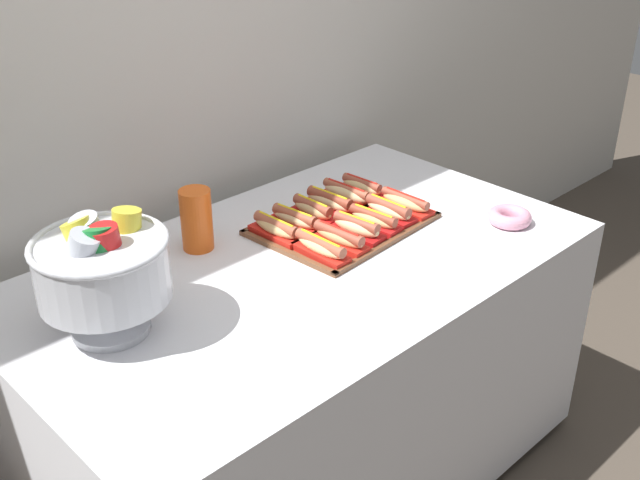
{
  "coord_description": "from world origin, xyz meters",
  "views": [
    {
      "loc": [
        -1.21,
        -1.32,
        1.78
      ],
      "look_at": [
        0.06,
        -0.0,
        0.8
      ],
      "focal_mm": 43.43,
      "sensor_mm": 36.0,
      "label": 1
    }
  ],
  "objects": [
    {
      "name": "ground_plane",
      "position": [
        0.0,
        0.0,
        0.0
      ],
      "size": [
        10.0,
        10.0,
        0.0
      ],
      "primitive_type": "plane",
      "color": "#4C4238"
    },
    {
      "name": "back_wall",
      "position": [
        0.0,
        0.59,
        1.3
      ],
      "size": [
        6.0,
        0.1,
        2.6
      ],
      "primitive_type": "cube",
      "color": "silver",
      "rests_on": "ground_plane"
    },
    {
      "name": "buffet_table",
      "position": [
        0.0,
        0.0,
        0.4
      ],
      "size": [
        1.57,
        0.9,
        0.76
      ],
      "color": "silver",
      "rests_on": "ground_plane"
    },
    {
      "name": "serving_tray",
      "position": [
        0.23,
        0.07,
        0.77
      ],
      "size": [
        0.5,
        0.39,
        0.01
      ],
      "color": "brown",
      "rests_on": "buffet_table"
    },
    {
      "name": "hot_dog_0",
      "position": [
        0.04,
        -0.03,
        0.8
      ],
      "size": [
        0.06,
        0.18,
        0.06
      ],
      "color": "red",
      "rests_on": "serving_tray"
    },
    {
      "name": "hot_dog_1",
      "position": [
        0.12,
        -0.02,
        0.8
      ],
      "size": [
        0.07,
        0.18,
        0.06
      ],
      "color": "red",
      "rests_on": "serving_tray"
    },
    {
      "name": "hot_dog_2",
      "position": [
        0.19,
        -0.01,
        0.8
      ],
      "size": [
        0.09,
        0.17,
        0.06
      ],
      "color": "#B21414",
      "rests_on": "serving_tray"
    },
    {
      "name": "hot_dog_3",
      "position": [
        0.27,
        -0.01,
        0.8
      ],
      "size": [
        0.07,
        0.17,
        0.06
      ],
      "color": "red",
      "rests_on": "serving_tray"
    },
    {
      "name": "hot_dog_4",
      "position": [
        0.34,
        -0.0,
        0.8
      ],
      "size": [
        0.07,
        0.17,
        0.06
      ],
      "color": "#B21414",
      "rests_on": "serving_tray"
    },
    {
      "name": "hot_dog_5",
      "position": [
        0.42,
        0.0,
        0.8
      ],
      "size": [
        0.07,
        0.18,
        0.06
      ],
      "color": "red",
      "rests_on": "serving_tray"
    },
    {
      "name": "hot_dog_6",
      "position": [
        0.03,
        0.14,
        0.8
      ],
      "size": [
        0.07,
        0.17,
        0.06
      ],
      "color": "red",
      "rests_on": "serving_tray"
    },
    {
      "name": "hot_dog_7",
      "position": [
        0.11,
        0.14,
        0.8
      ],
      "size": [
        0.08,
        0.18,
        0.06
      ],
      "color": "red",
      "rests_on": "serving_tray"
    },
    {
      "name": "hot_dog_8",
      "position": [
        0.18,
        0.15,
        0.8
      ],
      "size": [
        0.06,
        0.16,
        0.06
      ],
      "color": "red",
      "rests_on": "serving_tray"
    },
    {
      "name": "hot_dog_9",
      "position": [
        0.26,
        0.16,
        0.8
      ],
      "size": [
        0.08,
        0.18,
        0.06
      ],
      "color": "red",
      "rests_on": "serving_tray"
    },
    {
      "name": "hot_dog_10",
      "position": [
        0.33,
        0.16,
        0.8
      ],
      "size": [
        0.08,
        0.19,
        0.06
      ],
      "color": "red",
      "rests_on": "serving_tray"
    },
    {
      "name": "hot_dog_11",
      "position": [
        0.41,
        0.17,
        0.8
      ],
      "size": [
        0.07,
        0.16,
        0.06
      ],
      "color": "#B21414",
      "rests_on": "serving_tray"
    },
    {
      "name": "punch_bowl",
      "position": [
        -0.53,
        0.07,
        0.93
      ],
      "size": [
        0.3,
        0.3,
        0.28
      ],
      "color": "silver",
      "rests_on": "buffet_table"
    },
    {
      "name": "cup_stack",
      "position": [
        -0.15,
        0.25,
        0.85
      ],
      "size": [
        0.09,
        0.09,
        0.17
      ],
      "color": "#EA5B19",
      "rests_on": "buffet_table"
    },
    {
      "name": "donut",
      "position": [
        0.59,
        -0.25,
        0.78
      ],
      "size": [
        0.13,
        0.13,
        0.04
      ],
      "color": "pink",
      "rests_on": "buffet_table"
    }
  ]
}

